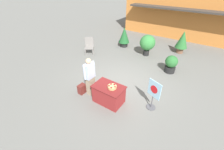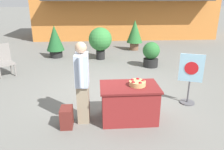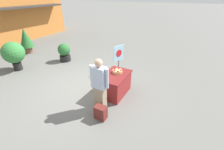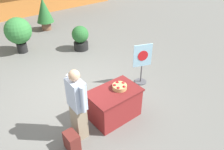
% 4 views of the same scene
% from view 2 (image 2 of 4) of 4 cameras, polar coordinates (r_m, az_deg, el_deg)
% --- Properties ---
extents(ground_plane, '(120.00, 120.00, 0.00)m').
position_cam_2_polar(ground_plane, '(6.08, 0.22, -4.71)').
color(ground_plane, slate).
extents(storefront_building, '(11.26, 4.72, 3.85)m').
position_cam_2_polar(storefront_building, '(15.21, 3.10, 17.41)').
color(storefront_building, '#C67533').
rests_on(storefront_building, ground_plane).
extents(display_table, '(1.22, 0.80, 0.78)m').
position_cam_2_polar(display_table, '(4.69, 4.46, -7.20)').
color(display_table, maroon).
rests_on(display_table, ground_plane).
extents(apple_basket, '(0.34, 0.34, 0.13)m').
position_cam_2_polar(apple_basket, '(4.54, 6.64, -2.09)').
color(apple_basket, tan).
rests_on(apple_basket, display_table).
extents(person_visitor, '(0.27, 0.61, 1.71)m').
position_cam_2_polar(person_visitor, '(4.48, -7.74, -1.94)').
color(person_visitor, gray).
rests_on(person_visitor, ground_plane).
extents(backpack, '(0.24, 0.34, 0.42)m').
position_cam_2_polar(backpack, '(4.60, -11.75, -10.76)').
color(backpack, maroon).
rests_on(backpack, ground_plane).
extents(poster_board, '(0.54, 0.36, 1.26)m').
position_cam_2_polar(poster_board, '(5.59, 19.75, -0.63)').
color(poster_board, '#4C4C51').
rests_on(poster_board, ground_plane).
extents(patio_chair, '(0.77, 0.77, 1.05)m').
position_cam_2_polar(patio_chair, '(8.18, -26.56, 3.76)').
color(patio_chair, gray).
rests_on(patio_chair, ground_plane).
extents(potted_plant_far_right, '(0.97, 0.97, 1.34)m').
position_cam_2_polar(potted_plant_far_right, '(9.25, -3.09, 9.12)').
color(potted_plant_far_right, black).
rests_on(potted_plant_far_right, ground_plane).
extents(potted_plant_near_right, '(0.64, 0.64, 0.94)m').
position_cam_2_polar(potted_plant_near_right, '(8.39, 10.17, 5.48)').
color(potted_plant_near_right, black).
rests_on(potted_plant_near_right, ground_plane).
extents(potted_plant_far_left, '(0.77, 0.77, 1.48)m').
position_cam_2_polar(potted_plant_far_left, '(11.01, 5.96, 10.91)').
color(potted_plant_far_left, brown).
rests_on(potted_plant_far_left, ground_plane).
extents(potted_plant_near_left, '(0.76, 0.76, 1.39)m').
position_cam_2_polar(potted_plant_near_left, '(9.88, -14.68, 8.81)').
color(potted_plant_near_left, black).
rests_on(potted_plant_near_left, ground_plane).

